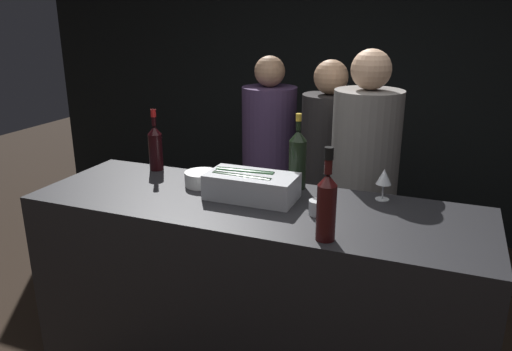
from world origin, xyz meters
name	(u,v)px	position (x,y,z in m)	size (l,w,h in m)	color
wall_back_chalkboard	(358,74)	(0.00, 2.77, 1.40)	(6.40, 0.06, 2.80)	black
bar_counter	(253,306)	(0.00, 0.34, 0.54)	(2.08, 0.68, 1.09)	black
ice_bin_with_bottles	(250,185)	(-0.04, 0.39, 1.15)	(0.42, 0.22, 0.13)	#B7BABF
bowl_white	(202,178)	(-0.33, 0.47, 1.12)	(0.17, 0.17, 0.07)	white
wine_glass	(384,178)	(0.54, 0.60, 1.19)	(0.07, 0.07, 0.15)	silver
candle_votive	(317,207)	(0.31, 0.31, 1.12)	(0.07, 0.07, 0.06)	silver
red_wine_bottle_black_foil	(327,203)	(0.40, 0.09, 1.23)	(0.07, 0.07, 0.36)	#380F0F
champagne_bottle	(298,158)	(0.12, 0.61, 1.24)	(0.09, 0.09, 0.37)	black
red_wine_bottle_tall	(155,146)	(-0.68, 0.61, 1.22)	(0.08, 0.08, 0.34)	black
person_in_hoodie	(363,191)	(0.38, 1.01, 0.97)	(0.37, 0.37, 1.74)	black
person_blond_tee	(327,175)	(0.09, 1.38, 0.92)	(0.34, 0.34, 1.64)	black
person_grey_polo	(269,160)	(-0.39, 1.60, 0.90)	(0.38, 0.38, 1.63)	black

